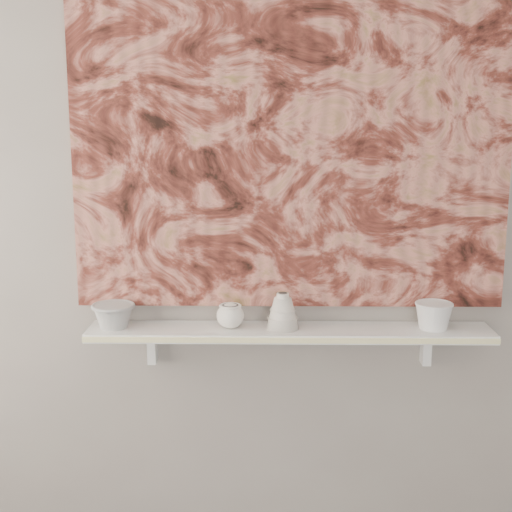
{
  "coord_description": "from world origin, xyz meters",
  "views": [
    {
      "loc": [
        -0.08,
        -0.87,
        1.66
      ],
      "look_at": [
        -0.12,
        1.49,
        1.19
      ],
      "focal_mm": 50.0,
      "sensor_mm": 36.0,
      "label": 1
    }
  ],
  "objects_px": {
    "shelf": "(290,332)",
    "bell_vessel": "(283,311)",
    "painting": "(290,150)",
    "bowl_grey": "(113,315)",
    "cup_cream": "(230,316)",
    "bowl_white": "(434,315)"
  },
  "relations": [
    {
      "from": "shelf",
      "to": "painting",
      "type": "distance_m",
      "value": 0.63
    },
    {
      "from": "cup_cream",
      "to": "bowl_white",
      "type": "height_order",
      "value": "bowl_white"
    },
    {
      "from": "shelf",
      "to": "bowl_white",
      "type": "xyz_separation_m",
      "value": [
        0.5,
        0.0,
        0.06
      ]
    },
    {
      "from": "bowl_white",
      "to": "cup_cream",
      "type": "bearing_deg",
      "value": 180.0
    },
    {
      "from": "shelf",
      "to": "bowl_white",
      "type": "distance_m",
      "value": 0.5
    },
    {
      "from": "painting",
      "to": "bell_vessel",
      "type": "bearing_deg",
      "value": -106.85
    },
    {
      "from": "bowl_grey",
      "to": "bell_vessel",
      "type": "xyz_separation_m",
      "value": [
        0.59,
        0.0,
        0.02
      ]
    },
    {
      "from": "painting",
      "to": "cup_cream",
      "type": "height_order",
      "value": "painting"
    },
    {
      "from": "painting",
      "to": "bowl_grey",
      "type": "bearing_deg",
      "value": -172.5
    },
    {
      "from": "shelf",
      "to": "painting",
      "type": "relative_size",
      "value": 0.93
    },
    {
      "from": "shelf",
      "to": "bowl_grey",
      "type": "bearing_deg",
      "value": 180.0
    },
    {
      "from": "shelf",
      "to": "bell_vessel",
      "type": "height_order",
      "value": "bell_vessel"
    },
    {
      "from": "painting",
      "to": "bell_vessel",
      "type": "relative_size",
      "value": 11.94
    },
    {
      "from": "painting",
      "to": "bowl_white",
      "type": "distance_m",
      "value": 0.75
    },
    {
      "from": "painting",
      "to": "bowl_grey",
      "type": "relative_size",
      "value": 9.9
    },
    {
      "from": "bell_vessel",
      "to": "bowl_white",
      "type": "xyz_separation_m",
      "value": [
        0.52,
        0.0,
        -0.02
      ]
    },
    {
      "from": "cup_cream",
      "to": "bowl_white",
      "type": "bearing_deg",
      "value": 0.0
    },
    {
      "from": "painting",
      "to": "cup_cream",
      "type": "relative_size",
      "value": 15.64
    },
    {
      "from": "cup_cream",
      "to": "bell_vessel",
      "type": "distance_m",
      "value": 0.18
    },
    {
      "from": "cup_cream",
      "to": "bell_vessel",
      "type": "relative_size",
      "value": 0.76
    },
    {
      "from": "shelf",
      "to": "cup_cream",
      "type": "height_order",
      "value": "cup_cream"
    },
    {
      "from": "shelf",
      "to": "painting",
      "type": "bearing_deg",
      "value": 90.0
    }
  ]
}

